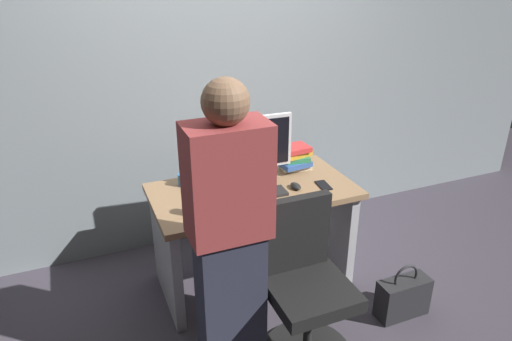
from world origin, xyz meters
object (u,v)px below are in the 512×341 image
person_at_desk (229,236)px  keyboard (254,195)px  book_stack (296,158)px  handbag (403,297)px  cup_by_monitor (183,180)px  cup_near_keyboard (194,207)px  mouse (296,186)px  desk (253,219)px  monitor (253,146)px  cell_phone (324,185)px  office_chair (305,290)px

person_at_desk → keyboard: size_ratio=3.81×
book_stack → handbag: book_stack is taller
cup_by_monitor → book_stack: book_stack is taller
cup_near_keyboard → handbag: cup_near_keyboard is taller
person_at_desk → mouse: size_ratio=16.39×
cup_by_monitor → person_at_desk: bearing=-89.0°
cup_by_monitor → handbag: 1.61m
keyboard → person_at_desk: bearing=-120.8°
person_at_desk → desk: bearing=58.9°
desk → mouse: size_ratio=13.24×
mouse → handbag: size_ratio=0.26×
mouse → cup_by_monitor: size_ratio=1.22×
monitor → cup_near_keyboard: monitor is taller
monitor → handbag: bearing=-48.5°
desk → mouse: bearing=-22.3°
book_stack → person_at_desk: bearing=-133.7°
book_stack → keyboard: bearing=-147.1°
monitor → book_stack: (0.36, 0.07, -0.17)m
person_at_desk → book_stack: bearing=46.3°
desk → monitor: size_ratio=2.45×
monitor → keyboard: monitor is taller
cup_by_monitor → book_stack: 0.81m
mouse → cell_phone: mouse is taller
mouse → cup_near_keyboard: bearing=-173.7°
monitor → keyboard: (-0.08, -0.21, -0.25)m
monitor → cup_near_keyboard: (-0.49, -0.29, -0.21)m
cup_by_monitor → cell_phone: 0.93m
mouse → book_stack: 0.32m
cell_phone → person_at_desk: bearing=-142.6°
office_chair → cup_by_monitor: office_chair is taller
office_chair → person_at_desk: (-0.41, 0.06, 0.41)m
office_chair → monitor: 0.99m
cup_near_keyboard → cell_phone: bearing=2.6°
desk → keyboard: (-0.04, -0.11, 0.24)m
keyboard → book_stack: 0.53m
cup_near_keyboard → cup_by_monitor: 0.40m
office_chair → monitor: monitor is taller
monitor → cup_by_monitor: bearing=165.4°
cup_near_keyboard → keyboard: bearing=10.3°
office_chair → handbag: size_ratio=2.49×
book_stack → cell_phone: bearing=-80.8°
cup_near_keyboard → cell_phone: cup_near_keyboard is taller
handbag → office_chair: bearing=-178.2°
handbag → monitor: bearing=131.5°
cell_phone → handbag: 0.87m
desk → office_chair: 0.72m
monitor → cup_by_monitor: (-0.45, 0.12, -0.22)m
office_chair → cup_near_keyboard: office_chair is taller
monitor → handbag: size_ratio=1.43×
handbag → book_stack: bearing=111.9°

